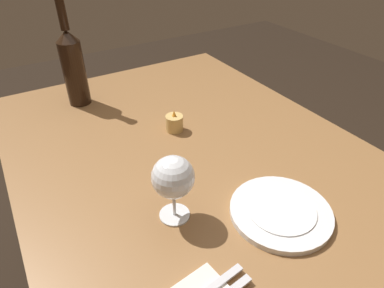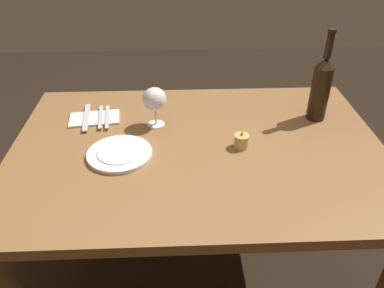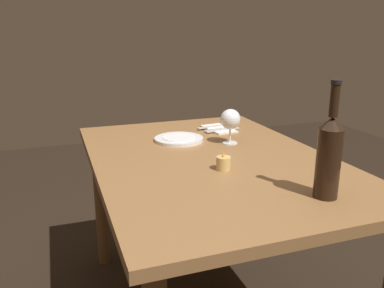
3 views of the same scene
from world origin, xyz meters
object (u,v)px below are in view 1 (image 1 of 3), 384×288
object	(u,v)px
votive_candle	(174,123)
dinner_plate	(281,212)
wine_glass_left	(173,178)
wine_bottle	(73,66)

from	to	relation	value
votive_candle	dinner_plate	distance (m)	0.42
wine_glass_left	wine_bottle	distance (m)	0.62
wine_bottle	votive_candle	size ratio (longest dim) A/B	5.21
wine_glass_left	votive_candle	xyz separation A→B (m)	(-0.30, 0.16, -0.08)
wine_bottle	votive_candle	bearing A→B (deg)	30.85
wine_glass_left	dinner_plate	world-z (taller)	wine_glass_left
wine_bottle	dinner_plate	world-z (taller)	wine_bottle
wine_glass_left	votive_candle	size ratio (longest dim) A/B	2.28
wine_glass_left	dinner_plate	distance (m)	0.25
wine_bottle	votive_candle	distance (m)	0.39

